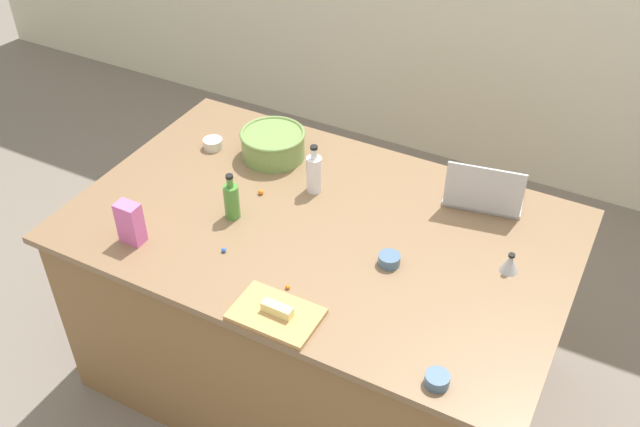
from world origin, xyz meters
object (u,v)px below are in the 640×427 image
Objects in this scene: bottle_olive at (232,200)px; butter_stick_left at (277,309)px; ramekin_small at (213,144)px; cutting_board at (276,314)px; laptop at (484,193)px; ramekin_wide at (437,380)px; mixing_bowl_large at (273,144)px; ramekin_medium at (389,260)px; kitchen_timer at (510,263)px; bottle_vinegar at (314,173)px; candy_bag at (130,223)px.

butter_stick_left is at bearing -41.61° from bottle_olive.
cutting_board is at bearing -44.17° from ramekin_small.
laptop is 4.44× the size of ramekin_wide.
ramekin_wide is at bearing -37.71° from mixing_bowl_large.
ramekin_medium is at bearing 61.60° from butter_stick_left.
kitchen_timer is (0.39, 0.17, 0.02)m from ramekin_medium.
ramekin_small is (-0.27, -0.07, -0.04)m from mixing_bowl_large.
bottle_vinegar is (0.20, 0.30, 0.01)m from bottle_olive.
ramekin_medium is (1.00, -0.34, -0.00)m from ramekin_small.
ramekin_medium is 0.55m from ramekin_wide.
candy_bag reaches higher than mixing_bowl_large.
ramekin_medium is 1.05× the size of kitchen_timer.
laptop is 1.21× the size of mixing_bowl_large.
mixing_bowl_large is 0.31m from bottle_vinegar.
bottle_vinegar is 0.72m from butter_stick_left.
candy_bag reaches higher than ramekin_medium.
candy_bag is (-0.68, 0.08, 0.05)m from butter_stick_left.
kitchen_timer is at bearing -11.75° from mixing_bowl_large.
ramekin_small is at bearing 135.83° from cutting_board.
ramekin_small is at bearing 98.40° from candy_bag.
mixing_bowl_large is at bearing -173.15° from laptop.
candy_bag is at bearing 172.97° from cutting_board.
butter_stick_left is at bearing -118.40° from ramekin_medium.
laptop is 2.02× the size of candy_bag.
bottle_vinegar is 2.48× the size of ramekin_small.
mixing_bowl_large is 0.97× the size of cutting_board.
bottle_vinegar reaches higher than mixing_bowl_large.
mixing_bowl_large is at bearing 99.83° from bottle_olive.
bottle_vinegar reaches higher than cutting_board.
ramekin_wide is 1.01× the size of kitchen_timer.
bottle_olive is at bearing -146.92° from laptop.
bottle_vinegar is 0.72m from cutting_board.
kitchen_timer is (0.05, 0.60, 0.02)m from ramekin_wide.
kitchen_timer is (0.62, 0.58, 0.03)m from cutting_board.
ramekin_medium reaches higher than ramekin_wide.
cutting_board is 2.69× the size of butter_stick_left.
kitchen_timer reaches higher than butter_stick_left.
bottle_olive reaches higher than candy_bag.
bottle_olive is (0.08, -0.44, 0.01)m from mixing_bowl_large.
kitchen_timer is 1.39m from candy_bag.
bottle_olive is at bearing -177.02° from ramekin_medium.
bottle_olive is at bearing -46.60° from ramekin_small.
kitchen_timer is at bearing 21.11° from candy_bag.
cutting_board is at bearing -58.63° from mixing_bowl_large.
ramekin_medium is at bearing 128.91° from ramekin_wide.
bottle_vinegar reaches higher than ramekin_medium.
mixing_bowl_large is at bearing 153.74° from bottle_vinegar.
butter_stick_left is 1.43× the size of kitchen_timer.
laptop is 0.69m from bottle_vinegar.
mixing_bowl_large is 1.44× the size of bottle_olive.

